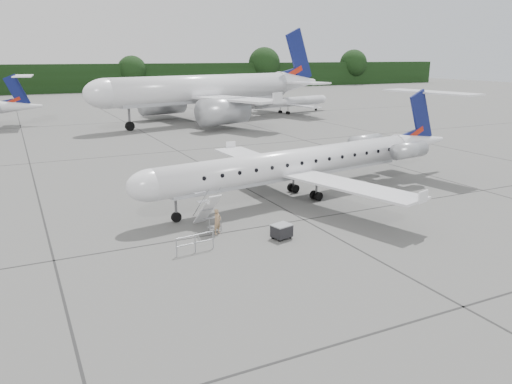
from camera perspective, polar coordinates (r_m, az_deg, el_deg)
name	(u,v)px	position (r m, az deg, el deg)	size (l,w,h in m)	color
ground	(386,219)	(33.84, 14.69, -2.98)	(320.00, 320.00, 0.00)	#5B5B58
treeline	(88,78)	(155.72, -18.66, 12.23)	(260.00, 4.00, 8.00)	black
main_regional_jet	(295,149)	(36.71, 4.46, 4.88)	(28.91, 20.81, 7.41)	silver
airstair	(207,210)	(30.80, -5.62, -2.08)	(0.85, 2.16, 2.32)	silver
passenger	(217,222)	(29.91, -4.44, -3.38)	(0.56, 0.37, 1.54)	#9B7854
safety_railing	(195,244)	(27.34, -6.97, -5.89)	(2.20, 0.08, 1.00)	#92959A
baggage_cart	(282,231)	(29.18, 2.95, -4.48)	(1.06, 0.86, 0.92)	black
bg_narrowbody	(204,75)	(79.69, -5.99, 13.16)	(41.33, 29.76, 14.84)	silver
bg_regional_right	(288,97)	(93.26, 3.63, 10.76)	(22.35, 16.09, 5.86)	silver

